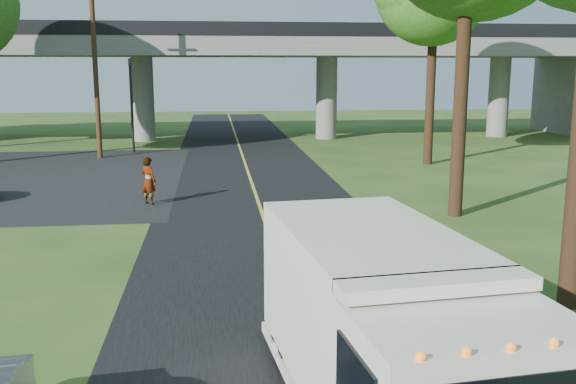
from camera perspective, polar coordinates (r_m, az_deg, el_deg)
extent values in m
plane|color=#2F4A1A|center=(11.61, 1.48, -12.98)|extent=(120.00, 120.00, 0.00)
cube|color=black|center=(21.08, -2.34, -1.89)|extent=(7.00, 90.00, 0.02)
cube|color=gold|center=(21.08, -2.34, -1.83)|extent=(0.12, 90.00, 0.01)
cube|color=slate|center=(42.54, -4.69, 12.73)|extent=(50.00, 9.00, 1.20)
cube|color=black|center=(38.19, -4.47, 14.28)|extent=(50.00, 0.25, 0.80)
cube|color=black|center=(46.97, -4.90, 13.66)|extent=(50.00, 0.25, 0.80)
cylinder|color=slate|center=(42.78, -12.76, 8.07)|extent=(1.40, 1.40, 5.40)
cylinder|color=slate|center=(43.20, 3.44, 8.34)|extent=(1.40, 1.40, 5.40)
cylinder|color=slate|center=(46.80, 18.21, 8.02)|extent=(1.40, 1.40, 5.40)
cylinder|color=black|center=(36.83, -13.72, 7.43)|extent=(0.14, 0.14, 5.20)
imported|color=black|center=(36.77, -13.86, 10.54)|extent=(0.18, 0.22, 1.10)
cylinder|color=#472D19|center=(35.01, -16.74, 10.22)|extent=(0.26, 0.26, 9.00)
cylinder|color=#382314|center=(20.98, 15.11, 8.28)|extent=(0.44, 0.44, 7.70)
cylinder|color=#382314|center=(32.29, 12.53, 8.30)|extent=(0.44, 0.44, 6.65)
cube|color=silver|center=(9.21, 6.96, -9.38)|extent=(2.59, 4.21, 2.05)
cylinder|color=black|center=(10.45, -0.35, -13.35)|extent=(0.34, 0.84, 0.82)
cylinder|color=black|center=(10.96, 9.41, -12.30)|extent=(0.34, 0.84, 0.82)
imported|color=gray|center=(22.78, -12.28, 0.97)|extent=(0.73, 0.70, 1.68)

